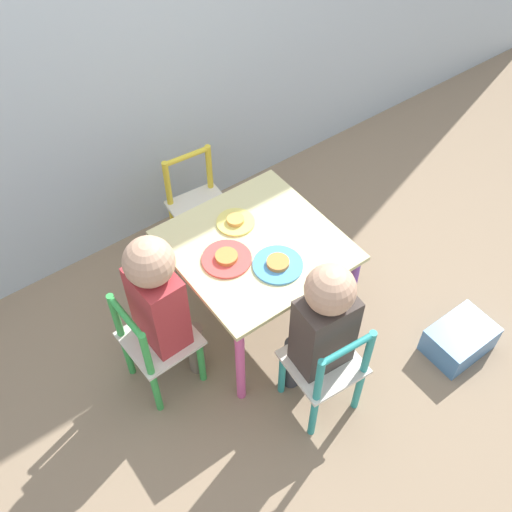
{
  "coord_description": "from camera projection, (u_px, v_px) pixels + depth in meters",
  "views": [
    {
      "loc": [
        -0.92,
        -1.25,
        2.21
      ],
      "look_at": [
        0.0,
        0.0,
        0.41
      ],
      "focal_mm": 42.0,
      "sensor_mm": 36.0,
      "label": 1
    }
  ],
  "objects": [
    {
      "name": "chair_green",
      "position": [
        155.0,
        344.0,
        2.29
      ],
      "size": [
        0.27,
        0.27,
        0.52
      ],
      "rotation": [
        0.0,
        0.0,
        -4.67
      ],
      "color": "silver",
      "rests_on": "ground_plane"
    },
    {
      "name": "plate_back",
      "position": [
        235.0,
        222.0,
        2.39
      ],
      "size": [
        0.15,
        0.15,
        0.03
      ],
      "color": "#EADB66",
      "rests_on": "kids_table"
    },
    {
      "name": "storage_bin",
      "position": [
        460.0,
        339.0,
        2.53
      ],
      "size": [
        0.28,
        0.2,
        0.13
      ],
      "color": "#4C7FB7",
      "rests_on": "ground_plane"
    },
    {
      "name": "plate_left",
      "position": [
        227.0,
        258.0,
        2.26
      ],
      "size": [
        0.19,
        0.19,
        0.03
      ],
      "color": "#E54C47",
      "rests_on": "kids_table"
    },
    {
      "name": "chair_yellow",
      "position": [
        200.0,
        209.0,
        2.77
      ],
      "size": [
        0.28,
        0.28,
        0.52
      ],
      "rotation": [
        0.0,
        0.0,
        -0.08
      ],
      "color": "silver",
      "rests_on": "ground_plane"
    },
    {
      "name": "ground_plane",
      "position": [
        256.0,
        316.0,
        2.69
      ],
      "size": [
        6.0,
        6.0,
        0.0
      ],
      "primitive_type": "plane",
      "color": "#8C755B"
    },
    {
      "name": "plate_front",
      "position": [
        278.0,
        264.0,
        2.24
      ],
      "size": [
        0.19,
        0.19,
        0.03
      ],
      "color": "#4C9EE0",
      "rests_on": "kids_table"
    },
    {
      "name": "child_left",
      "position": [
        161.0,
        300.0,
        2.14
      ],
      "size": [
        0.23,
        0.21,
        0.8
      ],
      "rotation": [
        0.0,
        0.0,
        -4.67
      ],
      "color": "#7A6B5B",
      "rests_on": "ground_plane"
    },
    {
      "name": "child_front",
      "position": [
        322.0,
        325.0,
        2.09
      ],
      "size": [
        0.21,
        0.22,
        0.78
      ],
      "rotation": [
        0.0,
        0.0,
        -3.22
      ],
      "color": "#38383D",
      "rests_on": "ground_plane"
    },
    {
      "name": "kids_table",
      "position": [
        256.0,
        255.0,
        2.37
      ],
      "size": [
        0.62,
        0.62,
        0.48
      ],
      "color": "beige",
      "rests_on": "ground_plane"
    },
    {
      "name": "chair_teal",
      "position": [
        326.0,
        369.0,
        2.22
      ],
      "size": [
        0.28,
        0.28,
        0.52
      ],
      "rotation": [
        0.0,
        0.0,
        -3.22
      ],
      "color": "silver",
      "rests_on": "ground_plane"
    }
  ]
}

